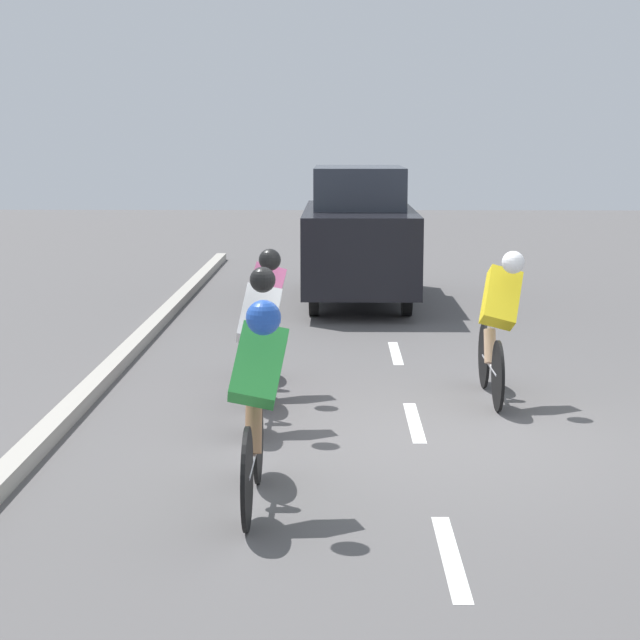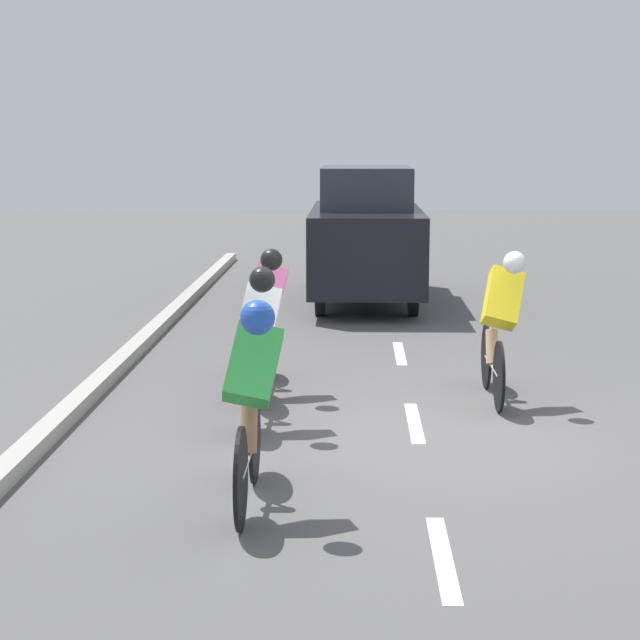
% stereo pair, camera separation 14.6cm
% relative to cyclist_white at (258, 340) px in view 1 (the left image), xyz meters
% --- Properties ---
extents(ground_plane, '(60.00, 60.00, 0.00)m').
position_rel_cyclist_white_xyz_m(ground_plane, '(-1.42, 0.38, -0.78)').
color(ground_plane, '#565454').
extents(lane_stripe_near, '(0.12, 1.40, 0.01)m').
position_rel_cyclist_white_xyz_m(lane_stripe_near, '(-1.42, 3.13, -0.77)').
color(lane_stripe_near, white).
rests_on(lane_stripe_near, ground).
extents(lane_stripe_mid, '(0.12, 1.40, 0.01)m').
position_rel_cyclist_white_xyz_m(lane_stripe_mid, '(-1.42, -0.07, -0.77)').
color(lane_stripe_mid, white).
rests_on(lane_stripe_mid, ground).
extents(lane_stripe_far, '(0.12, 1.40, 0.01)m').
position_rel_cyclist_white_xyz_m(lane_stripe_far, '(-1.42, -3.27, -0.77)').
color(lane_stripe_far, white).
rests_on(lane_stripe_far, ground).
extents(curb, '(0.20, 26.65, 0.14)m').
position_rel_cyclist_white_xyz_m(curb, '(1.78, -0.07, -0.71)').
color(curb, '#A8A399').
rests_on(curb, ground).
extents(cyclist_white, '(0.41, 1.65, 1.47)m').
position_rel_cyclist_white_xyz_m(cyclist_white, '(0.00, 0.00, 0.00)').
color(cyclist_white, black).
rests_on(cyclist_white, ground).
extents(cyclist_green, '(0.42, 1.70, 1.52)m').
position_rel_cyclist_white_xyz_m(cyclist_green, '(-0.16, 2.27, 0.03)').
color(cyclist_green, black).
rests_on(cyclist_green, ground).
extents(cyclist_pink, '(0.46, 1.63, 1.50)m').
position_rel_cyclist_white_xyz_m(cyclist_pink, '(0.05, -1.29, 0.02)').
color(cyclist_pink, black).
rests_on(cyclist_pink, ground).
extents(cyclist_yellow, '(0.45, 1.66, 1.52)m').
position_rel_cyclist_white_xyz_m(cyclist_yellow, '(-2.29, -0.91, 0.02)').
color(cyclist_yellow, black).
rests_on(cyclist_yellow, ground).
extents(support_car, '(1.70, 4.32, 2.13)m').
position_rel_cyclist_white_xyz_m(support_car, '(-1.05, -7.43, 0.29)').
color(support_car, black).
rests_on(support_car, ground).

